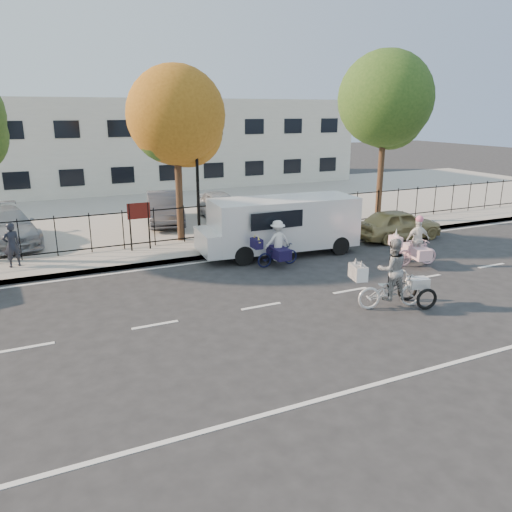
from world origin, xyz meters
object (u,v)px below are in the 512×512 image
zebra_trike (391,281)px  lot_car_c (165,208)px  gold_sedan (398,224)px  unicorn_bike (416,247)px  lamppost (197,169)px  white_van (281,224)px  bull_bike (277,248)px  lot_car_d (220,205)px  lot_car_a (6,226)px  pedestrian (12,245)px

zebra_trike → lot_car_c: size_ratio=0.52×
zebra_trike → lot_car_c: (-2.99, 12.53, 0.12)m
gold_sedan → unicorn_bike: bearing=149.5°
lamppost → white_van: size_ratio=0.71×
bull_bike → lot_car_d: size_ratio=0.44×
white_van → lot_car_a: bearing=154.4°
gold_sedan → pedestrian: 14.87m
lamppost → lot_car_d: (2.39, 3.97, -2.29)m
white_van → lot_car_a: size_ratio=1.29×
lamppost → unicorn_bike: size_ratio=2.37×
lamppost → zebra_trike: lamppost is taller
unicorn_bike → white_van: bearing=58.7°
zebra_trike → lamppost: bearing=30.9°
lamppost → bull_bike: lamppost is taller
lot_car_d → bull_bike: bearing=-91.5°
pedestrian → bull_bike: bearing=138.6°
lot_car_d → lamppost: bearing=-116.9°
bull_bike → lot_car_a: bull_bike is taller
pedestrian → lot_car_a: bearing=-106.5°
lamppost → pedestrian: lamppost is taller
lamppost → lot_car_a: 7.98m
white_van → pedestrian: 9.42m
white_van → lot_car_c: size_ratio=1.39×
unicorn_bike → lot_car_c: size_ratio=0.42×
zebra_trike → lot_car_d: 12.32m
lamppost → white_van: lamppost is taller
bull_bike → gold_sedan: bearing=-80.8°
unicorn_bike → white_van: 4.92m
zebra_trike → white_van: white_van is taller
gold_sedan → lot_car_c: lot_car_c is taller
lot_car_d → pedestrian: bearing=-150.5°
bull_bike → lot_car_a: (-8.59, 6.78, 0.19)m
pedestrian → lot_car_c: bearing=-165.1°
lot_car_c → zebra_trike: bearing=-65.4°
lot_car_c → gold_sedan: bearing=-27.4°
bull_bike → white_van: white_van is taller
lamppost → lot_car_c: size_ratio=0.98×
lamppost → pedestrian: bearing=-177.1°
white_van → lamppost: bearing=141.6°
unicorn_bike → lot_car_a: size_ratio=0.38×
lamppost → bull_bike: bearing=-65.7°
white_van → lot_car_d: bearing=95.4°
lot_car_d → unicorn_bike: bearing=-64.9°
lamppost → lot_car_c: bearing=93.8°
gold_sedan → zebra_trike: bearing=138.8°
white_van → lot_car_a: white_van is taller
lamppost → lot_car_a: (-6.96, 3.18, -2.27)m
lot_car_d → lot_car_a: bearing=-171.0°
unicorn_bike → gold_sedan: size_ratio=0.48×
gold_sedan → pedestrian: bearing=82.4°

